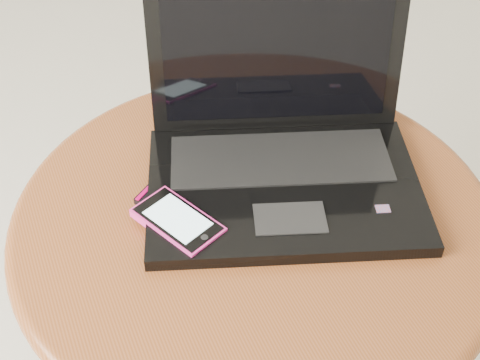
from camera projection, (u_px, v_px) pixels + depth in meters
name	position (u px, v px, depth m)	size (l,w,h in m)	color
table	(254.00, 264.00, 1.03)	(0.68, 0.68, 0.54)	#573313
laptop	(282.00, 149.00, 0.98)	(0.46, 0.41, 0.25)	black
phone_black	(181.00, 203.00, 0.96)	(0.12, 0.13, 0.01)	black
phone_pink	(178.00, 222.00, 0.91)	(0.11, 0.14, 0.01)	#EA2D92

